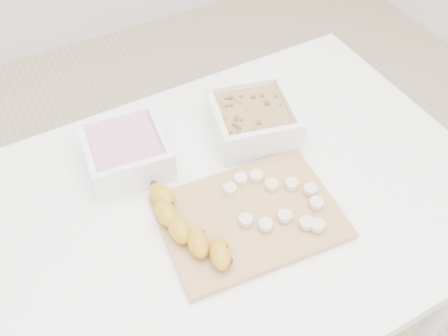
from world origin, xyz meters
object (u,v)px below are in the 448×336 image
bowl_yogurt (127,151)px  bowl_granola (253,119)px  cutting_board (250,217)px  banana (188,227)px  table (231,227)px

bowl_yogurt → bowl_granola: 0.27m
bowl_yogurt → bowl_granola: size_ratio=0.87×
bowl_granola → cutting_board: bearing=-122.1°
bowl_granola → banana: 0.29m
banana → bowl_granola: bearing=35.7°
bowl_yogurt → banana: 0.22m
bowl_granola → bowl_yogurt: bearing=170.6°
bowl_yogurt → banana: size_ratio=0.82×
table → banana: (-0.11, -0.04, 0.13)m
bowl_yogurt → cutting_board: size_ratio=0.55×
table → bowl_yogurt: (-0.14, 0.18, 0.13)m
bowl_yogurt → bowl_granola: (0.27, -0.04, 0.00)m
bowl_yogurt → bowl_granola: bowl_granola is taller
bowl_granola → cutting_board: size_ratio=0.63×
table → bowl_yogurt: bearing=127.9°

